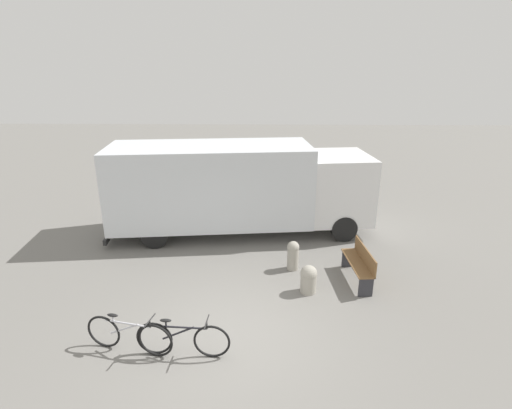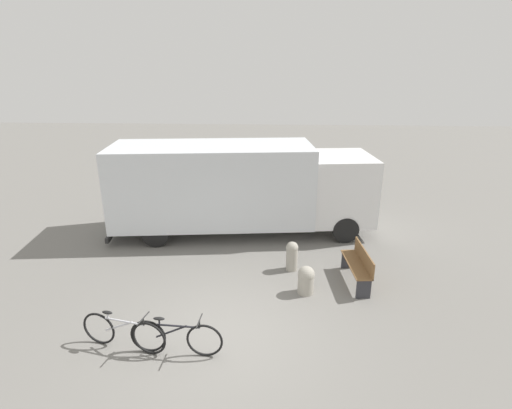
# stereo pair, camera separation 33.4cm
# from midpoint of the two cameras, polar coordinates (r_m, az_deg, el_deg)

# --- Properties ---
(ground_plane) EXTENTS (60.00, 60.00, 0.00)m
(ground_plane) POSITION_cam_midpoint_polar(r_m,az_deg,el_deg) (8.57, -3.82, -18.13)
(ground_plane) COLOR slate
(delivery_truck) EXTENTS (8.44, 3.18, 2.87)m
(delivery_truck) POSITION_cam_midpoint_polar(r_m,az_deg,el_deg) (12.72, -1.71, 2.81)
(delivery_truck) COLOR silver
(delivery_truck) RESTS_ON ground
(park_bench) EXTENTS (0.53, 1.62, 0.90)m
(park_bench) POSITION_cam_midpoint_polar(r_m,az_deg,el_deg) (10.42, 15.37, -8.22)
(park_bench) COLOR brown
(park_bench) RESTS_ON ground
(bicycle_near) EXTENTS (1.76, 0.54, 0.79)m
(bicycle_near) POSITION_cam_midpoint_polar(r_m,az_deg,el_deg) (8.36, -17.31, -17.04)
(bicycle_near) COLOR black
(bicycle_near) RESTS_ON ground
(bicycle_middle) EXTENTS (1.79, 0.44, 0.79)m
(bicycle_middle) POSITION_cam_midpoint_polar(r_m,az_deg,el_deg) (8.01, -10.15, -18.18)
(bicycle_middle) COLOR black
(bicycle_middle) RESTS_ON ground
(bollard_near_bench) EXTENTS (0.40, 0.40, 0.70)m
(bollard_near_bench) POSITION_cam_midpoint_polar(r_m,az_deg,el_deg) (9.78, 8.14, -10.54)
(bollard_near_bench) COLOR #9E998C
(bollard_near_bench) RESTS_ON ground
(bollard_far_bench) EXTENTS (0.32, 0.32, 0.81)m
(bollard_far_bench) POSITION_cam_midpoint_polar(r_m,az_deg,el_deg) (10.72, 6.06, -7.16)
(bollard_far_bench) COLOR #9E998C
(bollard_far_bench) RESTS_ON ground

